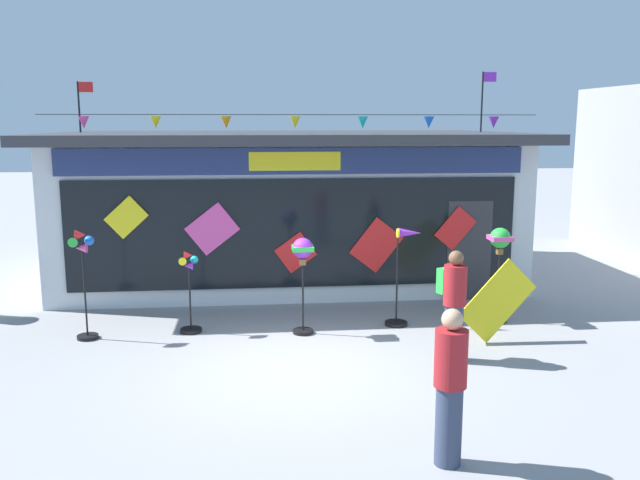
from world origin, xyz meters
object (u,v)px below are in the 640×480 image
(person_mid_plaza, at_px, (454,303))
(wind_spinner_left, at_px, (190,293))
(wind_spinner_right, at_px, (500,249))
(display_kite_on_ground, at_px, (497,301))
(person_near_camera, at_px, (450,386))
(wind_spinner_center_right, at_px, (403,274))
(wind_spinner_far_left, at_px, (83,272))
(kite_shop_building, at_px, (288,203))
(wind_spinner_center_left, at_px, (303,260))

(person_mid_plaza, bearing_deg, wind_spinner_left, 133.49)
(wind_spinner_right, bearing_deg, wind_spinner_left, -179.36)
(display_kite_on_ground, bearing_deg, person_near_camera, -117.26)
(wind_spinner_center_right, xyz_separation_m, person_near_camera, (-0.61, -4.78, -0.07))
(wind_spinner_center_right, height_order, display_kite_on_ground, wind_spinner_center_right)
(wind_spinner_right, bearing_deg, wind_spinner_far_left, -178.01)
(kite_shop_building, relative_size, person_near_camera, 5.96)
(kite_shop_building, bearing_deg, display_kite_on_ground, -59.16)
(wind_spinner_far_left, bearing_deg, wind_spinner_right, 1.99)
(kite_shop_building, xyz_separation_m, wind_spinner_center_right, (1.77, -4.19, -0.75))
(kite_shop_building, height_order, wind_spinner_far_left, kite_shop_building)
(person_near_camera, distance_m, display_kite_on_ground, 4.25)
(wind_spinner_center_right, relative_size, wind_spinner_right, 1.01)
(person_mid_plaza, bearing_deg, wind_spinner_far_left, 141.65)
(wind_spinner_far_left, xyz_separation_m, display_kite_on_ground, (6.67, -0.78, -0.46))
(wind_spinner_left, height_order, person_near_camera, person_near_camera)
(wind_spinner_left, bearing_deg, wind_spinner_center_left, -7.35)
(wind_spinner_left, bearing_deg, kite_shop_building, 65.86)
(person_mid_plaza, bearing_deg, wind_spinner_right, 29.84)
(person_near_camera, height_order, person_mid_plaza, same)
(kite_shop_building, bearing_deg, person_mid_plaza, -70.46)
(wind_spinner_right, bearing_deg, person_mid_plaza, -127.22)
(person_near_camera, bearing_deg, wind_spinner_center_left, 141.29)
(wind_spinner_left, height_order, display_kite_on_ground, wind_spinner_left)
(kite_shop_building, xyz_separation_m, wind_spinner_far_left, (-3.57, -4.42, -0.53))
(kite_shop_building, distance_m, person_near_camera, 9.08)
(wind_spinner_far_left, relative_size, wind_spinner_center_right, 1.06)
(kite_shop_building, distance_m, wind_spinner_center_right, 4.61)
(wind_spinner_left, height_order, wind_spinner_center_right, wind_spinner_center_right)
(kite_shop_building, relative_size, wind_spinner_right, 5.88)
(wind_spinner_left, height_order, wind_spinner_center_left, wind_spinner_center_left)
(kite_shop_building, height_order, person_near_camera, kite_shop_building)
(kite_shop_building, distance_m, wind_spinner_center_left, 4.49)
(person_near_camera, bearing_deg, wind_spinner_center_right, 119.57)
(wind_spinner_far_left, height_order, wind_spinner_right, wind_spinner_far_left)
(wind_spinner_left, distance_m, wind_spinner_center_left, 2.00)
(wind_spinner_center_right, bearing_deg, display_kite_on_ground, -37.05)
(kite_shop_building, bearing_deg, wind_spinner_center_left, -90.01)
(wind_spinner_center_left, xyz_separation_m, wind_spinner_right, (3.50, 0.30, 0.06))
(wind_spinner_center_right, bearing_deg, wind_spinner_far_left, -177.56)
(wind_spinner_left, xyz_separation_m, wind_spinner_right, (5.40, 0.06, 0.64))
(wind_spinner_right, height_order, display_kite_on_ground, wind_spinner_right)
(wind_spinner_center_right, bearing_deg, wind_spinner_left, -179.35)
(wind_spinner_left, distance_m, wind_spinner_right, 5.43)
(wind_spinner_center_right, bearing_deg, wind_spinner_right, 0.61)
(wind_spinner_right, bearing_deg, kite_shop_building, 130.01)
(display_kite_on_ground, bearing_deg, wind_spinner_center_left, 166.89)
(display_kite_on_ground, bearing_deg, wind_spinner_center_right, 142.95)
(wind_spinner_left, relative_size, wind_spinner_right, 0.83)
(wind_spinner_far_left, bearing_deg, display_kite_on_ground, -6.69)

